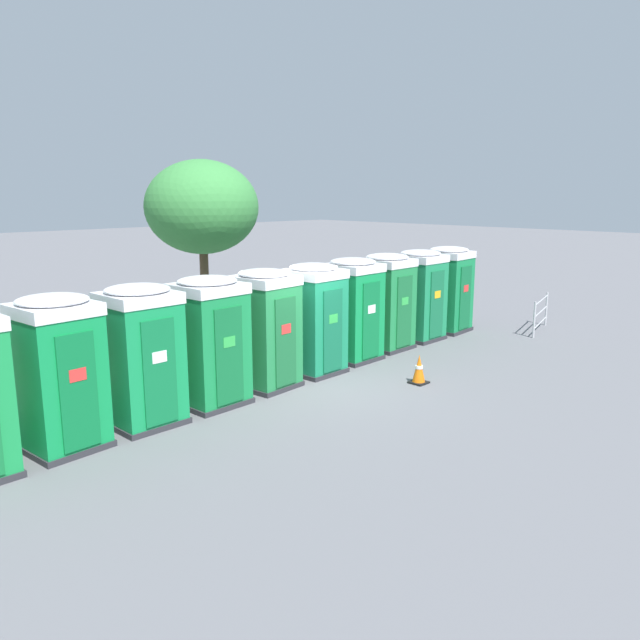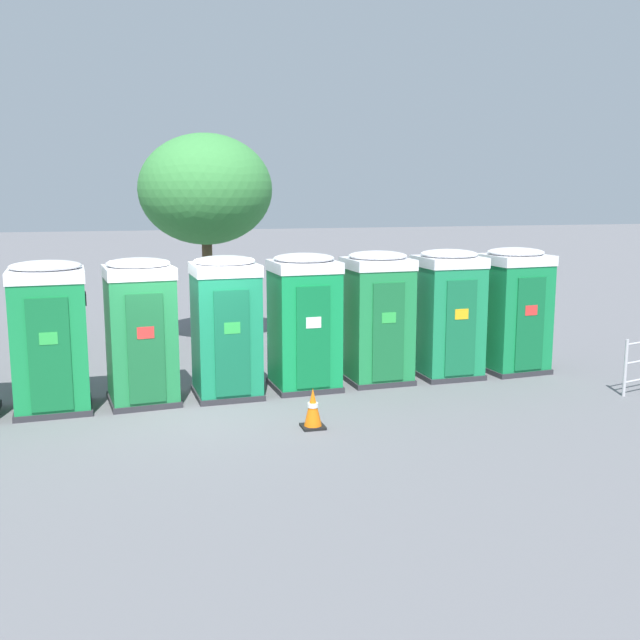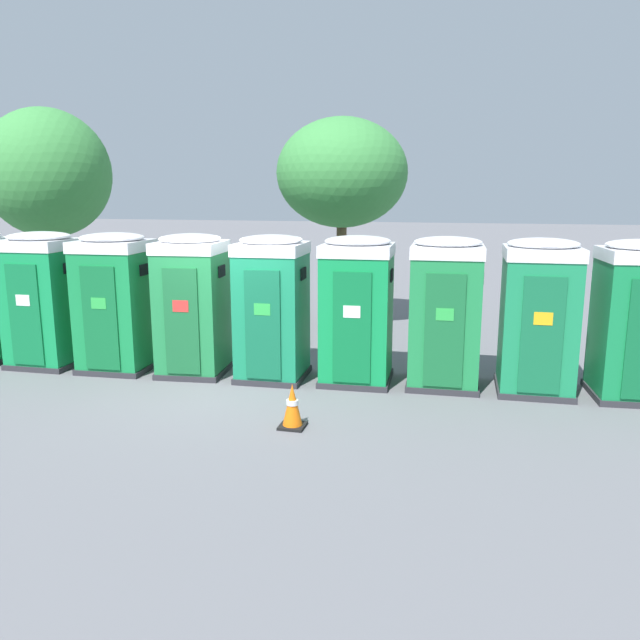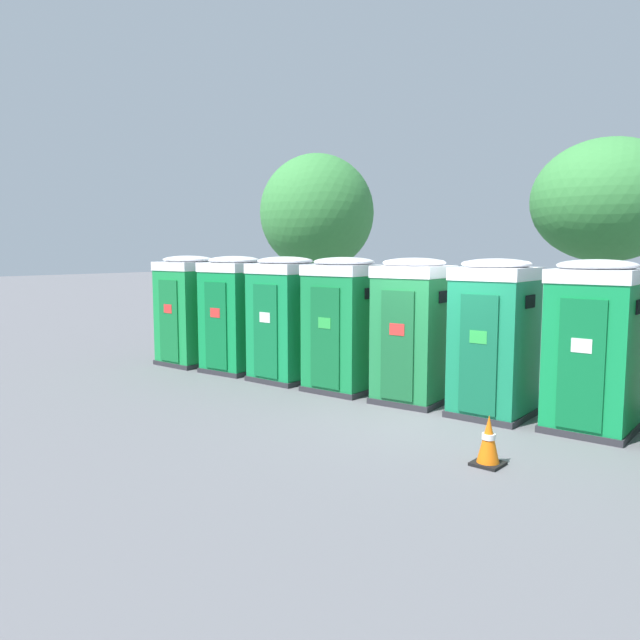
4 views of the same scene
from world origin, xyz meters
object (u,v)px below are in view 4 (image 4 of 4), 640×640
object	(u,v)px
portapotty_2	(285,318)
portapotty_3	(344,324)
portapotty_1	(235,314)
street_tree_0	(607,201)
traffic_cone	(488,441)
street_tree_1	(317,214)
portapotty_5	(494,337)
portapotty_0	(189,310)
portapotty_4	(413,330)
portapotty_6	(593,345)

from	to	relation	value
portapotty_2	portapotty_3	size ratio (longest dim) A/B	1.00
portapotty_1	street_tree_0	bearing A→B (deg)	38.49
traffic_cone	street_tree_0	bearing A→B (deg)	96.46
portapotty_1	street_tree_1	xyz separation A→B (m)	(-1.79, 4.78, 2.43)
portapotty_5	street_tree_0	bearing A→B (deg)	87.04
portapotty_2	portapotty_3	bearing A→B (deg)	1.91
portapotty_0	portapotty_2	distance (m)	2.97
portapotty_0	street_tree_1	world-z (taller)	street_tree_1
street_tree_0	street_tree_1	world-z (taller)	street_tree_1
portapotty_2	traffic_cone	size ratio (longest dim) A/B	3.97
portapotty_1	portapotty_3	world-z (taller)	same
portapotty_1	portapotty_4	bearing A→B (deg)	2.61
street_tree_0	portapotty_5	bearing A→B (deg)	-92.96
portapotty_1	traffic_cone	distance (m)	7.30
portapotty_0	portapotty_5	distance (m)	7.44
portapotty_5	traffic_cone	xyz separation A→B (m)	(1.02, -2.23, -0.97)
street_tree_1	street_tree_0	bearing A→B (deg)	0.96
portapotty_6	street_tree_1	size ratio (longest dim) A/B	0.47
portapotty_0	portapotty_3	distance (m)	4.46
portapotty_2	traffic_cone	world-z (taller)	portapotty_2
portapotty_5	street_tree_1	bearing A→B (deg)	149.67
portapotty_3	street_tree_1	world-z (taller)	street_tree_1
portapotty_2	traffic_cone	bearing A→B (deg)	-20.36
portapotty_5	portapotty_0	bearing A→B (deg)	-177.15
traffic_cone	portapotty_1	bearing A→B (deg)	164.18
traffic_cone	portapotty_4	bearing A→B (deg)	139.03
portapotty_2	portapotty_6	world-z (taller)	same
portapotty_0	portapotty_4	bearing A→B (deg)	3.02
portapotty_2	portapotty_0	bearing A→B (deg)	-176.73
portapotty_3	traffic_cone	bearing A→B (deg)	-27.55
portapotty_5	traffic_cone	size ratio (longest dim) A/B	3.97
portapotty_4	street_tree_1	size ratio (longest dim) A/B	0.47
portapotty_5	portapotty_6	world-z (taller)	same
portapotty_6	street_tree_1	world-z (taller)	street_tree_1
street_tree_1	portapotty_5	bearing A→B (deg)	-30.33
portapotty_3	portapotty_4	bearing A→B (deg)	3.63
portapotty_6	street_tree_0	xyz separation A→B (m)	(-1.24, 4.51, 2.40)
street_tree_1	traffic_cone	world-z (taller)	street_tree_1
portapotty_1	portapotty_4	world-z (taller)	same
portapotty_4	portapotty_1	bearing A→B (deg)	-177.39
portapotty_3	street_tree_0	distance (m)	6.26
portapotty_5	street_tree_0	size ratio (longest dim) A/B	0.51
portapotty_4	traffic_cone	world-z (taller)	portapotty_4
portapotty_3	portapotty_4	world-z (taller)	same
portapotty_2	portapotty_3	xyz separation A→B (m)	(1.49, 0.05, -0.00)
traffic_cone	portapotty_0	bearing A→B (deg)	167.56
portapotty_5	portapotty_4	bearing A→B (deg)	-177.85
portapotty_1	portapotty_0	bearing A→B (deg)	-175.75
portapotty_0	street_tree_0	bearing A→B (deg)	33.25
portapotty_1	portapotty_2	world-z (taller)	same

